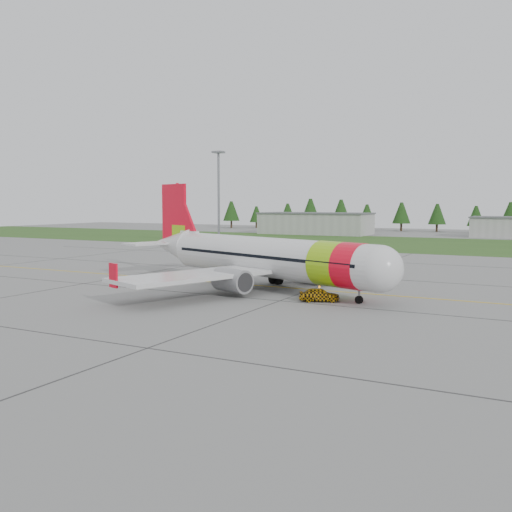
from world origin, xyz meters
The scene contains 9 objects.
ground centered at (0.00, 0.00, 0.00)m, with size 320.00×320.00×0.00m, color gray.
aircraft centered at (4.80, 6.67, 3.39)m, with size 37.21×35.37×11.75m.
follow_me_car centered at (13.45, 1.44, 1.92)m, with size 1.54×1.31×3.83m, color #DFA20C.
service_van centered at (-16.76, 59.37, 2.25)m, with size 1.57×1.48×4.50m, color silver.
grass_strip centered at (0.00, 82.00, 0.01)m, with size 320.00×50.00×0.03m, color #30561E.
taxi_guideline centered at (0.00, 8.00, 0.01)m, with size 120.00×0.25×0.02m, color gold.
hangar_west centered at (-30.00, 110.00, 3.00)m, with size 32.00×14.00×6.00m, color #A8A8A3.
floodlight_mast centered at (-32.00, 58.00, 10.00)m, with size 0.50×0.50×20.00m, color slate.
treeline centered at (0.00, 138.00, 5.00)m, with size 160.00×8.00×10.00m, color #1C3F14, non-canonical shape.
Camera 1 is at (32.79, -48.59, 9.33)m, focal length 40.00 mm.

